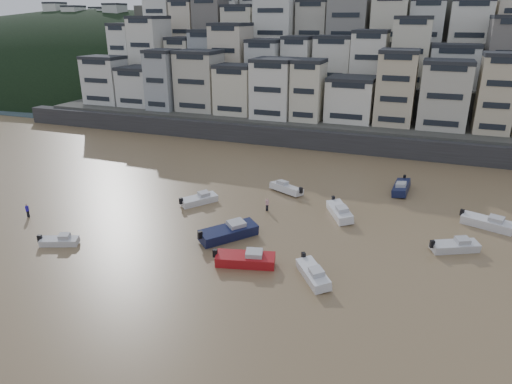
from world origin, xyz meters
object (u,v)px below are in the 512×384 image
at_px(boat_c, 229,230).
at_px(boat_e, 340,210).
at_px(boat_j, 59,240).
at_px(boat_f, 199,198).
at_px(boat_a, 245,257).
at_px(boat_g, 488,221).
at_px(boat_b, 313,272).
at_px(boat_h, 286,187).
at_px(person_pink, 267,204).
at_px(boat_i, 402,186).
at_px(boat_d, 455,245).
at_px(person_blue, 27,211).

distance_m(boat_c, boat_e, 14.70).
bearing_deg(boat_j, boat_f, 39.49).
relative_size(boat_a, boat_g, 1.04).
xyz_separation_m(boat_b, boat_h, (-9.09, 20.97, -0.01)).
relative_size(boat_f, boat_j, 1.24).
bearing_deg(boat_e, person_pink, -108.51).
bearing_deg(boat_i, boat_f, -57.10).
xyz_separation_m(boat_a, boat_g, (23.34, 18.14, -0.03)).
xyz_separation_m(boat_d, boat_e, (-13.13, 4.59, 0.11)).
xyz_separation_m(boat_i, person_blue, (-42.53, -25.34, -0.00)).
bearing_deg(boat_c, boat_d, -38.50).
distance_m(boat_a, boat_i, 29.70).
relative_size(boat_a, boat_d, 1.18).
bearing_deg(boat_b, boat_c, -149.77).
xyz_separation_m(boat_c, boat_e, (10.42, 10.37, -0.14)).
bearing_deg(boat_g, boat_h, -166.53).
distance_m(boat_f, boat_j, 18.07).
height_order(boat_f, boat_h, boat_h).
xyz_separation_m(boat_g, person_pink, (-25.87, -4.46, 0.02)).
bearing_deg(person_pink, boat_f, -173.78).
xyz_separation_m(boat_g, boat_i, (-10.33, 8.56, 0.03)).
xyz_separation_m(boat_d, person_blue, (-49.13, -9.19, 0.13)).
height_order(boat_c, person_pink, boat_c).
distance_m(boat_f, boat_g, 35.49).
bearing_deg(boat_g, boat_a, -122.69).
height_order(boat_c, boat_f, boat_c).
relative_size(boat_g, person_blue, 3.57).
xyz_separation_m(boat_i, boat_j, (-33.52, -29.81, -0.28)).
distance_m(boat_d, boat_h, 24.06).
relative_size(boat_g, boat_j, 1.41).
xyz_separation_m(boat_b, boat_d, (12.67, 10.71, -0.03)).
xyz_separation_m(boat_c, boat_i, (16.96, 21.92, -0.12)).
bearing_deg(boat_d, boat_e, 133.88).
distance_m(boat_c, boat_i, 27.71).
bearing_deg(boat_g, person_pink, -150.76).
bearing_deg(boat_i, boat_h, -65.44).
relative_size(boat_f, boat_g, 0.88).
distance_m(boat_g, person_pink, 26.25).
bearing_deg(person_pink, boat_d, -8.05).
height_order(boat_f, person_blue, person_blue).
relative_size(boat_d, boat_f, 1.00).
height_order(boat_f, person_pink, person_pink).
height_order(boat_f, boat_j, boat_f).
relative_size(boat_e, boat_j, 1.43).
height_order(boat_a, boat_c, boat_c).
xyz_separation_m(boat_i, person_pink, (-15.54, -13.01, -0.00)).
bearing_deg(boat_f, boat_e, -47.39).
distance_m(boat_i, person_pink, 20.27).
xyz_separation_m(boat_d, boat_j, (-40.12, -13.66, -0.14)).
bearing_deg(boat_f, boat_j, -174.19).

